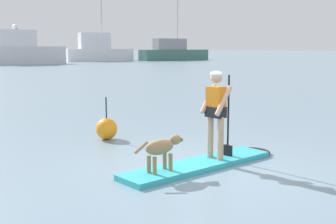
% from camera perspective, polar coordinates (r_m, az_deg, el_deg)
% --- Properties ---
extents(ground_plane, '(400.00, 400.00, 0.00)m').
position_cam_1_polar(ground_plane, '(8.11, 3.98, -7.17)').
color(ground_plane, gray).
extents(paddleboard, '(3.56, 1.09, 0.10)m').
position_cam_1_polar(paddleboard, '(8.25, 5.12, -6.55)').
color(paddleboard, '#33B2BF').
rests_on(paddleboard, ground_plane).
extents(person_paddler, '(0.63, 0.52, 1.64)m').
position_cam_1_polar(person_paddler, '(8.20, 6.27, 0.46)').
color(person_paddler, tan).
rests_on(person_paddler, paddleboard).
extents(dog, '(1.04, 0.29, 0.59)m').
position_cam_1_polar(dog, '(7.41, -0.79, -4.66)').
color(dog, '#997A51').
rests_on(dog, paddleboard).
extents(moored_boat_port, '(10.01, 3.39, 4.85)m').
position_cam_1_polar(moored_boat_port, '(57.71, -18.40, 7.47)').
color(moored_boat_port, silver).
rests_on(moored_boat_port, ground_plane).
extents(moored_boat_center, '(10.33, 4.70, 10.97)m').
position_cam_1_polar(moored_boat_center, '(68.10, -9.07, 7.86)').
color(moored_boat_center, white).
rests_on(moored_boat_center, ground_plane).
extents(moored_boat_outer, '(11.87, 2.49, 12.10)m').
position_cam_1_polar(moored_boat_outer, '(70.71, 0.69, 7.76)').
color(moored_boat_outer, '#3F7266').
rests_on(moored_boat_outer, ground_plane).
extents(marker_buoy, '(0.51, 0.51, 1.01)m').
position_cam_1_polar(marker_buoy, '(10.53, -7.94, -2.16)').
color(marker_buoy, orange).
rests_on(marker_buoy, ground_plane).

